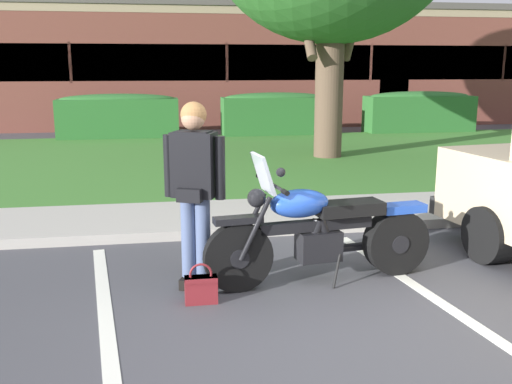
# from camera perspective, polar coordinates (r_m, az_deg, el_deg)

# --- Properties ---
(ground_plane) EXTENTS (140.00, 140.00, 0.00)m
(ground_plane) POSITION_cam_1_polar(r_m,az_deg,el_deg) (4.72, 10.02, -13.15)
(ground_plane) COLOR #424247
(curb_strip) EXTENTS (60.00, 0.20, 0.12)m
(curb_strip) POSITION_cam_1_polar(r_m,az_deg,el_deg) (7.11, 2.88, -3.63)
(curb_strip) COLOR #ADA89E
(curb_strip) RESTS_ON ground
(concrete_walk) EXTENTS (60.00, 1.50, 0.08)m
(concrete_walk) POSITION_cam_1_polar(r_m,az_deg,el_deg) (7.91, 1.55, -2.10)
(concrete_walk) COLOR #ADA89E
(concrete_walk) RESTS_ON ground
(grass_lawn) EXTENTS (60.00, 8.10, 0.06)m
(grass_lawn) POSITION_cam_1_polar(r_m,az_deg,el_deg) (12.57, -2.67, 3.28)
(grass_lawn) COLOR #3D752D
(grass_lawn) RESTS_ON ground
(stall_stripe_0) EXTENTS (0.65, 4.38, 0.01)m
(stall_stripe_0) POSITION_cam_1_polar(r_m,az_deg,el_deg) (4.68, -14.34, -13.55)
(stall_stripe_0) COLOR silver
(stall_stripe_0) RESTS_ON ground
(stall_stripe_1) EXTENTS (0.65, 4.38, 0.01)m
(stall_stripe_1) POSITION_cam_1_polar(r_m,az_deg,el_deg) (5.23, 18.79, -10.97)
(stall_stripe_1) COLOR silver
(stall_stripe_1) RESTS_ON ground
(motorcycle) EXTENTS (2.24, 0.82, 1.26)m
(motorcycle) POSITION_cam_1_polar(r_m,az_deg,el_deg) (5.51, 7.11, -3.83)
(motorcycle) COLOR black
(motorcycle) RESTS_ON ground
(rider_person) EXTENTS (0.53, 0.39, 1.70)m
(rider_person) POSITION_cam_1_polar(r_m,az_deg,el_deg) (5.22, -6.05, 0.97)
(rider_person) COLOR black
(rider_person) RESTS_ON ground
(handbag) EXTENTS (0.28, 0.13, 0.36)m
(handbag) POSITION_cam_1_polar(r_m,az_deg,el_deg) (5.10, -5.40, -9.25)
(handbag) COLOR maroon
(handbag) RESTS_ON ground
(hedge_left) EXTENTS (3.24, 0.90, 1.24)m
(hedge_left) POSITION_cam_1_polar(r_m,az_deg,el_deg) (16.48, -13.33, 7.31)
(hedge_left) COLOR #286028
(hedge_left) RESTS_ON ground
(hedge_center_left) EXTENTS (3.04, 0.90, 1.24)m
(hedge_center_left) POSITION_cam_1_polar(r_m,az_deg,el_deg) (16.78, 1.89, 7.72)
(hedge_center_left) COLOR #286028
(hedge_center_left) RESTS_ON ground
(hedge_center_right) EXTENTS (3.24, 0.90, 1.24)m
(hedge_center_right) POSITION_cam_1_polar(r_m,az_deg,el_deg) (18.16, 15.68, 7.63)
(hedge_center_right) COLOR #286028
(hedge_center_right) RESTS_ON ground
(brick_building) EXTENTS (27.86, 10.13, 3.97)m
(brick_building) POSITION_cam_1_polar(r_m,az_deg,el_deg) (23.46, -4.33, 12.29)
(brick_building) COLOR brown
(brick_building) RESTS_ON ground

